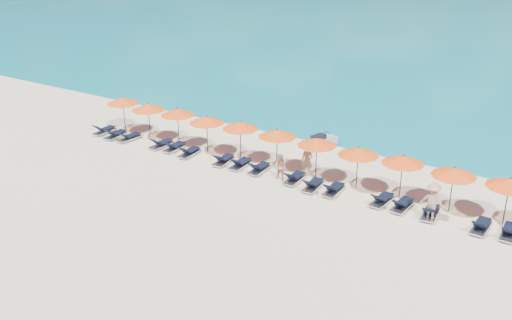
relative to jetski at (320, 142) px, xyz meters
The scene contains 33 objects.
ground 9.37m from the jetski, 93.40° to the right, with size 1400.00×1400.00×0.00m, color beige.
jetski is the anchor object (origin of this frame).
beachgoer_a 4.49m from the jetski, 72.50° to the right, with size 0.63×0.41×1.71m, color tan.
beachgoer_b 5.57m from the jetski, 85.35° to the right, with size 0.70×0.41×1.45m, color tan.
beachgoer_c 10.23m from the jetski, 33.68° to the right, with size 1.20×0.56×1.86m, color tan.
umbrella_0 13.08m from the jetski, 161.58° to the right, with size 2.10×2.10×2.28m.
umbrella_1 10.94m from the jetski, 156.65° to the right, with size 2.10×2.10×2.28m.
umbrella_2 8.88m from the jetski, 151.86° to the right, with size 2.10×2.10×2.28m.
umbrella_3 7.04m from the jetski, 140.55° to the right, with size 2.10×2.10×2.28m.
umbrella_4 5.40m from the jetski, 126.22° to the right, with size 2.10×2.10×2.28m.
umbrella_5 4.51m from the jetski, 98.29° to the right, with size 2.10×2.10×2.28m.
umbrella_6 4.87m from the jetski, 66.19° to the right, with size 2.10×2.10×2.28m.
umbrella_7 6.26m from the jetski, 45.44° to the right, with size 2.10×2.10×2.28m.
umbrella_8 7.86m from the jetski, 32.47° to the right, with size 2.10×2.10×2.28m.
umbrella_9 10.08m from the jetski, 25.66° to the right, with size 2.10×2.10×2.28m.
umbrella_10 12.23m from the jetski, 20.35° to the right, with size 2.10×2.10×2.28m.
lounger_0 13.99m from the jetski, 157.41° to the right, with size 0.67×1.72×0.66m.
lounger_1 12.98m from the jetski, 154.65° to the right, with size 0.78×1.75×0.66m.
lounger_2 11.95m from the jetski, 152.81° to the right, with size 0.79×1.75×0.66m.
lounger_3 9.69m from the jetski, 147.06° to the right, with size 0.70×1.73×0.66m.
lounger_4 8.84m from the jetski, 143.62° to the right, with size 0.67×1.72×0.66m.
lounger_5 7.96m from the jetski, 136.87° to the right, with size 0.73×1.74×0.66m.
lounger_6 6.33m from the jetski, 122.60° to the right, with size 0.77×1.75×0.66m.
lounger_7 5.75m from the jetski, 113.59° to the right, with size 0.71×1.73×0.66m.
lounger_8 5.37m from the jetski, 101.38° to the right, with size 0.71×1.73×0.66m.
lounger_9 5.48m from the jetski, 77.33° to the right, with size 0.70×1.73×0.66m.
lounger_10 6.12m from the jetski, 66.58° to the right, with size 0.76×1.75×0.66m.
lounger_11 6.56m from the jetski, 57.29° to the right, with size 0.67×1.72×0.66m.
lounger_12 8.03m from the jetski, 41.50° to the right, with size 0.77×1.75×0.66m.
lounger_13 8.82m from the jetski, 37.14° to the right, with size 0.72×1.73×0.66m.
lounger_14 9.96m from the jetski, 32.57° to the right, with size 0.77×1.75×0.66m.
lounger_15 11.97m from the jetski, 27.01° to the right, with size 0.67×1.72×0.66m.
lounger_16 12.97m from the jetski, 24.24° to the right, with size 0.67×1.72×0.66m.
Camera 1 is at (14.87, -20.08, 12.39)m, focal length 40.00 mm.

